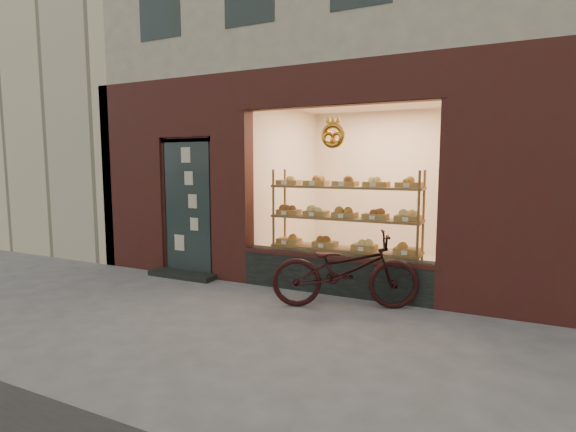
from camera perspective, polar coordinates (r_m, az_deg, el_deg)
The scene contains 4 objects.
ground at distance 4.76m, azimuth -8.84°, elevation -15.43°, with size 90.00×90.00×0.00m, color #565656.
neighbor_left at distance 15.43m, azimuth -27.69°, elevation 16.05°, with size 12.00×7.00×9.00m, color beige.
display_shelf at distance 6.56m, azimuth 7.22°, elevation -1.27°, with size 2.20×0.45×1.70m.
bicycle at distance 5.64m, azimuth 7.25°, elevation -6.80°, with size 0.63×1.81×0.95m, color black.
Camera 1 is at (2.56, -3.60, 1.78)m, focal length 28.00 mm.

